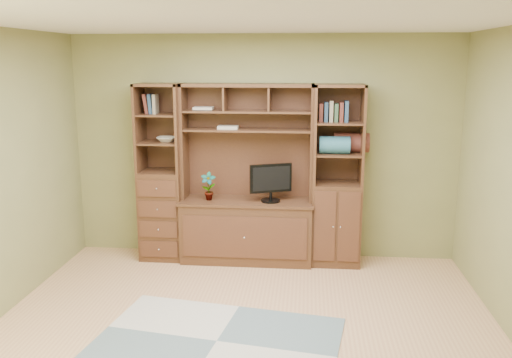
# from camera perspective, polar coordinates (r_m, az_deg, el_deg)

# --- Properties ---
(room) EXTENTS (4.60, 4.10, 2.64)m
(room) POSITION_cam_1_polar(r_m,az_deg,el_deg) (4.40, -1.39, -0.81)
(room) COLOR tan
(room) RESTS_ON ground
(center_hutch) EXTENTS (1.54, 0.53, 2.05)m
(center_hutch) POSITION_cam_1_polar(r_m,az_deg,el_deg) (6.16, -0.99, 0.42)
(center_hutch) COLOR #472A19
(center_hutch) RESTS_ON ground
(left_tower) EXTENTS (0.50, 0.45, 2.05)m
(left_tower) POSITION_cam_1_polar(r_m,az_deg,el_deg) (6.39, -9.90, 0.66)
(left_tower) COLOR #472A19
(left_tower) RESTS_ON ground
(right_tower) EXTENTS (0.55, 0.45, 2.05)m
(right_tower) POSITION_cam_1_polar(r_m,az_deg,el_deg) (6.17, 8.55, 0.30)
(right_tower) COLOR #472A19
(right_tower) RESTS_ON ground
(rug) EXTENTS (2.19, 1.64, 0.01)m
(rug) POSITION_cam_1_polar(r_m,az_deg,el_deg) (4.73, -4.16, -16.70)
(rug) COLOR #969C9B
(rug) RESTS_ON ground
(monitor) EXTENTS (0.54, 0.38, 0.60)m
(monitor) POSITION_cam_1_polar(r_m,az_deg,el_deg) (6.10, 1.57, 0.34)
(monitor) COLOR black
(monitor) RESTS_ON center_hutch
(orchid) EXTENTS (0.17, 0.12, 0.33)m
(orchid) POSITION_cam_1_polar(r_m,az_deg,el_deg) (6.22, -5.05, -0.76)
(orchid) COLOR #B14E3C
(orchid) RESTS_ON center_hutch
(magazines) EXTENTS (0.23, 0.17, 0.04)m
(magazines) POSITION_cam_1_polar(r_m,az_deg,el_deg) (6.19, -2.95, 5.47)
(magazines) COLOR #BBB09F
(magazines) RESTS_ON center_hutch
(bowl) EXTENTS (0.23, 0.23, 0.06)m
(bowl) POSITION_cam_1_polar(r_m,az_deg,el_deg) (6.30, -9.39, 4.15)
(bowl) COLOR beige
(bowl) RESTS_ON left_tower
(blanket_teal) EXTENTS (0.33, 0.19, 0.19)m
(blanket_teal) POSITION_cam_1_polar(r_m,az_deg,el_deg) (6.06, 8.28, 3.56)
(blanket_teal) COLOR #2B6172
(blanket_teal) RESTS_ON right_tower
(blanket_red) EXTENTS (0.39, 0.22, 0.22)m
(blanket_red) POSITION_cam_1_polar(r_m,az_deg,el_deg) (6.20, 10.00, 3.81)
(blanket_red) COLOR brown
(blanket_red) RESTS_ON right_tower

